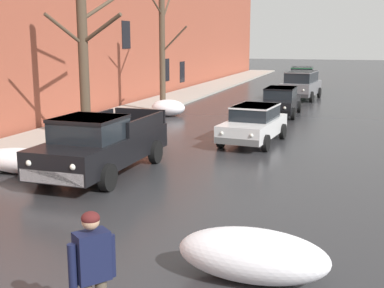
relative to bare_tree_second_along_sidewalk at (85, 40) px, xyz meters
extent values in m
cube|color=#A8A399|center=(-1.69, 6.61, -3.74)|extent=(3.05, 80.00, 0.12)
cube|color=#9E4C38|center=(-3.71, 6.61, 0.81)|extent=(0.60, 80.00, 9.23)
cube|color=black|center=(-3.42, 20.73, -2.42)|extent=(0.08, 1.10, 1.60)
cube|color=black|center=(-3.42, 17.27, -2.09)|extent=(0.08, 1.10, 1.60)
cube|color=black|center=(-3.42, 10.72, 0.32)|extent=(0.08, 1.10, 1.60)
ellipsoid|color=white|center=(0.49, 7.29, -3.39)|extent=(1.76, 1.33, 0.83)
ellipsoid|color=white|center=(0.42, 7.34, -3.57)|extent=(0.55, 0.46, 0.46)
ellipsoid|color=white|center=(0.24, 7.48, -3.54)|extent=(0.63, 0.52, 0.52)
ellipsoid|color=white|center=(8.18, -9.23, -3.38)|extent=(2.47, 1.11, 0.85)
ellipsoid|color=white|center=(8.08, -9.04, -3.54)|extent=(0.64, 0.53, 0.53)
ellipsoid|color=white|center=(0.41, -4.69, -3.44)|extent=(2.63, 1.04, 0.73)
ellipsoid|color=white|center=(1.11, -4.85, -3.60)|extent=(0.49, 0.41, 0.41)
ellipsoid|color=white|center=(0.63, -4.67, -3.59)|extent=(0.51, 0.43, 0.43)
cylinder|color=#4C3D2D|center=(-0.06, -0.04, -0.19)|extent=(0.37, 0.37, 7.23)
cylinder|color=#4C3D2D|center=(0.17, 1.09, 1.27)|extent=(0.60, 2.35, 1.18)
cylinder|color=#4C3D2D|center=(0.81, -0.22, 0.41)|extent=(1.84, 0.50, 1.10)
cylinder|color=#4C3D2D|center=(-0.35, -0.77, 0.38)|extent=(0.71, 1.57, 1.13)
cylinder|color=#4C3D2D|center=(-0.06, 7.95, -0.57)|extent=(0.31, 0.31, 6.46)
cylinder|color=#4C3D2D|center=(-0.07, 7.35, 1.64)|extent=(0.11, 1.26, 0.78)
cylinder|color=#4C3D2D|center=(-0.07, 8.65, 1.64)|extent=(0.12, 1.47, 1.52)
cylinder|color=#4C3D2D|center=(0.63, 7.88, 0.06)|extent=(1.45, 0.25, 1.35)
cube|color=black|center=(2.72, -3.93, -3.06)|extent=(1.96, 5.31, 0.76)
cube|color=black|center=(2.71, -4.67, -2.36)|extent=(1.69, 1.71, 0.64)
cube|color=black|center=(2.71, -4.67, -2.08)|extent=(1.73, 1.76, 0.08)
cube|color=black|center=(3.63, -2.89, -2.46)|extent=(0.13, 2.54, 0.44)
cube|color=black|center=(1.83, -2.87, -2.46)|extent=(0.13, 2.54, 0.44)
cube|color=black|center=(2.75, -1.34, -2.46)|extent=(1.80, 0.12, 0.44)
cube|color=#B7B7BC|center=(2.69, -6.52, -3.26)|extent=(1.81, 0.14, 0.32)
sphere|color=white|center=(3.31, -6.57, -2.94)|extent=(0.16, 0.16, 0.16)
sphere|color=white|center=(2.08, -6.55, -2.94)|extent=(0.16, 0.16, 0.16)
cylinder|color=black|center=(3.68, -5.53, -3.44)|extent=(0.23, 0.72, 0.72)
cylinder|color=black|center=(1.73, -5.51, -3.44)|extent=(0.23, 0.72, 0.72)
cylinder|color=black|center=(3.71, -2.36, -3.44)|extent=(0.23, 0.72, 0.72)
cylinder|color=black|center=(1.77, -2.34, -3.44)|extent=(0.23, 0.72, 0.72)
cube|color=silver|center=(6.03, 1.69, -3.20)|extent=(2.00, 4.16, 0.60)
cube|color=black|center=(6.05, 1.89, -2.64)|extent=(1.59, 2.22, 0.52)
cube|color=silver|center=(6.05, 1.89, -2.41)|extent=(1.62, 2.26, 0.06)
cube|color=slate|center=(5.84, -0.26, -3.38)|extent=(1.60, 0.27, 0.22)
cube|color=slate|center=(6.21, 3.65, -3.38)|extent=(1.60, 0.27, 0.22)
cylinder|color=black|center=(6.74, 0.37, -3.50)|extent=(0.24, 0.61, 0.60)
cylinder|color=black|center=(5.08, 0.53, -3.50)|extent=(0.24, 0.61, 0.60)
cylinder|color=black|center=(6.97, 2.86, -3.50)|extent=(0.24, 0.61, 0.60)
cylinder|color=black|center=(5.31, 3.02, -3.50)|extent=(0.24, 0.61, 0.60)
sphere|color=silver|center=(6.37, -0.34, -3.12)|extent=(0.14, 0.14, 0.14)
sphere|color=silver|center=(5.31, -0.24, -3.12)|extent=(0.14, 0.14, 0.14)
cube|color=black|center=(5.91, 9.24, -3.20)|extent=(1.69, 4.40, 0.60)
cube|color=black|center=(5.91, 9.46, -2.64)|extent=(1.44, 2.29, 0.52)
cube|color=black|center=(5.91, 9.46, -2.41)|extent=(1.48, 2.34, 0.06)
cube|color=black|center=(5.92, 7.09, -3.38)|extent=(1.63, 0.13, 0.22)
cube|color=black|center=(5.90, 11.39, -3.38)|extent=(1.63, 0.13, 0.22)
cylinder|color=black|center=(6.77, 7.88, -3.50)|extent=(0.18, 0.60, 0.60)
cylinder|color=black|center=(5.06, 7.87, -3.50)|extent=(0.18, 0.60, 0.60)
cylinder|color=black|center=(6.76, 10.60, -3.50)|extent=(0.18, 0.60, 0.60)
cylinder|color=black|center=(5.05, 10.60, -3.50)|extent=(0.18, 0.60, 0.60)
sphere|color=silver|center=(6.46, 7.06, -3.12)|extent=(0.14, 0.14, 0.14)
sphere|color=silver|center=(5.38, 7.06, -3.12)|extent=(0.14, 0.14, 0.14)
cube|color=slate|center=(6.18, 16.88, -3.06)|extent=(2.30, 4.70, 0.80)
cube|color=black|center=(6.18, 16.92, -2.32)|extent=(1.91, 3.32, 0.68)
cube|color=slate|center=(6.18, 16.92, -2.01)|extent=(1.95, 3.38, 0.06)
cube|color=#303032|center=(5.96, 14.67, -3.34)|extent=(1.84, 0.30, 0.22)
cube|color=#303032|center=(6.39, 19.09, -3.34)|extent=(1.84, 0.30, 0.22)
cylinder|color=black|center=(6.99, 15.39, -3.46)|extent=(0.24, 0.69, 0.68)
cylinder|color=black|center=(5.09, 15.57, -3.46)|extent=(0.24, 0.69, 0.68)
cylinder|color=black|center=(7.26, 18.19, -3.46)|extent=(0.24, 0.69, 0.68)
cylinder|color=black|center=(5.36, 18.37, -3.46)|extent=(0.24, 0.69, 0.68)
sphere|color=silver|center=(6.57, 14.58, -2.98)|extent=(0.14, 0.14, 0.14)
sphere|color=silver|center=(5.35, 14.70, -2.98)|extent=(0.14, 0.14, 0.14)
cube|color=#1E5633|center=(5.65, 22.41, -3.06)|extent=(2.02, 4.31, 0.80)
cube|color=black|center=(5.65, 22.45, -2.32)|extent=(1.70, 3.04, 0.68)
cube|color=#1E5633|center=(5.65, 22.45, -2.01)|extent=(1.74, 3.10, 0.06)
cube|color=black|center=(5.77, 20.36, -3.34)|extent=(1.75, 0.22, 0.22)
cube|color=black|center=(5.53, 24.47, -3.34)|extent=(1.75, 0.22, 0.22)
cylinder|color=black|center=(6.64, 21.16, -3.46)|extent=(0.22, 0.69, 0.68)
cylinder|color=black|center=(4.82, 21.05, -3.46)|extent=(0.22, 0.69, 0.68)
cylinder|color=black|center=(6.49, 23.77, -3.46)|extent=(0.22, 0.69, 0.68)
cylinder|color=black|center=(4.67, 23.66, -3.46)|extent=(0.22, 0.69, 0.68)
sphere|color=silver|center=(6.35, 20.36, -2.98)|extent=(0.14, 0.14, 0.14)
sphere|color=silver|center=(5.19, 20.29, -2.98)|extent=(0.14, 0.14, 0.14)
cube|color=#141938|center=(6.60, -11.54, -2.62)|extent=(0.46, 0.49, 0.64)
cylinder|color=#141938|center=(6.44, -11.74, -2.68)|extent=(0.15, 0.15, 0.56)
cylinder|color=#141938|center=(6.76, -11.33, -2.68)|extent=(0.15, 0.15, 0.56)
sphere|color=tan|center=(6.60, -11.54, -2.16)|extent=(0.22, 0.22, 0.22)
ellipsoid|color=#4C1919|center=(6.60, -11.54, -2.12)|extent=(0.23, 0.23, 0.17)
cylinder|color=beige|center=(6.56, -11.30, -2.60)|extent=(0.11, 0.11, 0.11)
cylinder|color=silver|center=(6.56, -11.30, -2.54)|extent=(0.12, 0.12, 0.02)
camera|label=1|loc=(9.59, -16.70, 0.01)|focal=47.05mm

